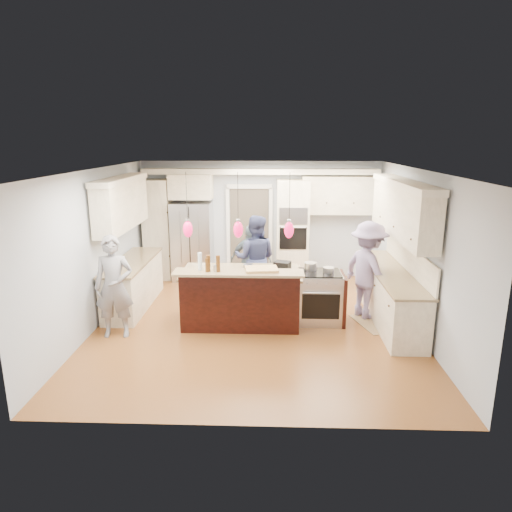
{
  "coord_description": "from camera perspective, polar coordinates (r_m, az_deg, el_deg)",
  "views": [
    {
      "loc": [
        0.29,
        -7.56,
        3.19
      ],
      "look_at": [
        0.0,
        0.35,
        1.15
      ],
      "focal_mm": 32.0,
      "sensor_mm": 36.0,
      "label": 1
    }
  ],
  "objects": [
    {
      "name": "person_range_side",
      "position": [
        8.46,
        13.82,
        -1.75
      ],
      "size": [
        1.14,
        1.33,
        1.78
      ],
      "primitive_type": "imported",
      "rotation": [
        0.0,
        0.0,
        2.09
      ],
      "color": "#8878A2",
      "rests_on": "ground"
    },
    {
      "name": "left_cabinets",
      "position": [
        9.05,
        -15.56,
        0.27
      ],
      "size": [
        0.64,
        2.3,
        2.51
      ],
      "color": "#FFEFCE",
      "rests_on": "ground"
    },
    {
      "name": "floor_rug",
      "position": [
        8.48,
        14.86,
        -8.1
      ],
      "size": [
        0.89,
        1.09,
        0.01
      ],
      "primitive_type": "cube",
      "rotation": [
        0.0,
        0.0,
        0.3
      ],
      "color": "#947E51",
      "rests_on": "ground"
    },
    {
      "name": "room_shell",
      "position": [
        7.69,
        -0.09,
        4.18
      ],
      "size": [
        5.54,
        6.04,
        2.72
      ],
      "color": "#B2BCC6",
      "rests_on": "ground"
    },
    {
      "name": "beer_bottle_b",
      "position": [
        7.3,
        -4.76,
        -0.97
      ],
      "size": [
        0.09,
        0.09,
        0.27
      ],
      "primitive_type": "cylinder",
      "rotation": [
        0.0,
        0.0,
        0.36
      ],
      "color": "#4F2D0E",
      "rests_on": "kitchen_island"
    },
    {
      "name": "drink_can",
      "position": [
        7.33,
        -5.11,
        -1.55
      ],
      "size": [
        0.07,
        0.07,
        0.11
      ],
      "primitive_type": "cylinder",
      "rotation": [
        0.0,
        0.0,
        0.15
      ],
      "color": "#B7B7BC",
      "rests_on": "kitchen_island"
    },
    {
      "name": "oven_column",
      "position": [
        10.44,
        4.58,
        3.14
      ],
      "size": [
        0.72,
        0.69,
        2.3
      ],
      "color": "#FFEFCE",
      "rests_on": "ground"
    },
    {
      "name": "island_range",
      "position": [
        8.23,
        8.09,
        -5.11
      ],
      "size": [
        0.82,
        0.71,
        0.92
      ],
      "color": "#B7B7BC",
      "rests_on": "ground"
    },
    {
      "name": "pot_large",
      "position": [
        8.19,
        6.82,
        -1.27
      ],
      "size": [
        0.23,
        0.23,
        0.13
      ],
      "primitive_type": "cylinder",
      "color": "#B7B7BC",
      "rests_on": "island_range"
    },
    {
      "name": "right_counter_run",
      "position": [
        8.43,
        16.84,
        -0.86
      ],
      "size": [
        0.64,
        3.1,
        2.51
      ],
      "color": "#FFEFCE",
      "rests_on": "ground"
    },
    {
      "name": "pot_small",
      "position": [
        8.06,
        9.05,
        -1.73
      ],
      "size": [
        0.19,
        0.19,
        0.09
      ],
      "primitive_type": "cylinder",
      "color": "#B7B7BC",
      "rests_on": "island_range"
    },
    {
      "name": "person_far_right",
      "position": [
        9.49,
        -0.63,
        -0.53
      ],
      "size": [
        0.91,
        0.49,
        1.47
      ],
      "primitive_type": "imported",
      "rotation": [
        0.0,
        0.0,
        2.98
      ],
      "color": "slate",
      "rests_on": "ground"
    },
    {
      "name": "cutting_board",
      "position": [
        7.39,
        0.69,
        -1.66
      ],
      "size": [
        0.56,
        0.43,
        0.04
      ],
      "primitive_type": "cube",
      "rotation": [
        0.0,
        0.0,
        0.13
      ],
      "color": "tan",
      "rests_on": "kitchen_island"
    },
    {
      "name": "refrigerator",
      "position": [
        10.61,
        -7.95,
        1.85
      ],
      "size": [
        0.9,
        0.7,
        1.8
      ],
      "primitive_type": "cube",
      "color": "#B7B7BC",
      "rests_on": "ground"
    },
    {
      "name": "person_bar_end",
      "position": [
        7.79,
        -17.32,
        -3.7
      ],
      "size": [
        0.67,
        0.48,
        1.71
      ],
      "primitive_type": "imported",
      "rotation": [
        0.0,
        0.0,
        0.12
      ],
      "color": "gray",
      "rests_on": "ground"
    },
    {
      "name": "pendant_lights",
      "position": [
        7.2,
        -2.24,
        3.35
      ],
      "size": [
        1.75,
        0.15,
        1.03
      ],
      "color": "black",
      "rests_on": "ground"
    },
    {
      "name": "kitchen_island",
      "position": [
        8.11,
        -1.82,
        -5.03
      ],
      "size": [
        2.1,
        1.46,
        1.12
      ],
      "color": "black",
      "rests_on": "ground"
    },
    {
      "name": "back_upper_cabinets",
      "position": [
        10.48,
        -3.62,
        6.08
      ],
      "size": [
        5.3,
        0.61,
        2.54
      ],
      "color": "#FFEFCE",
      "rests_on": "ground"
    },
    {
      "name": "ground_plane",
      "position": [
        8.21,
        -0.09,
        -8.41
      ],
      "size": [
        6.0,
        6.0,
        0.0
      ],
      "primitive_type": "plane",
      "color": "#A15D2C",
      "rests_on": "ground"
    },
    {
      "name": "water_bottle",
      "position": [
        7.42,
        -7.02,
        -0.69
      ],
      "size": [
        0.07,
        0.07,
        0.29
      ],
      "primitive_type": "cylinder",
      "rotation": [
        0.0,
        0.0,
        0.03
      ],
      "color": "silver",
      "rests_on": "kitchen_island"
    },
    {
      "name": "beer_bottle_a",
      "position": [
        7.32,
        -6.15,
        -1.13
      ],
      "size": [
        0.07,
        0.07,
        0.23
      ],
      "primitive_type": "cylinder",
      "rotation": [
        0.0,
        0.0,
        0.3
      ],
      "color": "#4F2D0E",
      "rests_on": "kitchen_island"
    },
    {
      "name": "beer_bottle_c",
      "position": [
        7.34,
        -5.99,
        -0.92
      ],
      "size": [
        0.07,
        0.07,
        0.27
      ],
      "primitive_type": "cylinder",
      "rotation": [
        0.0,
        0.0,
        -0.01
      ],
      "color": "#4F2D0E",
      "rests_on": "kitchen_island"
    },
    {
      "name": "person_far_left",
      "position": [
        9.08,
        -0.11,
        -0.34
      ],
      "size": [
        0.93,
        0.77,
        1.75
      ],
      "primitive_type": "imported",
      "rotation": [
        0.0,
        0.0,
        3.01
      ],
      "color": "navy",
      "rests_on": "ground"
    }
  ]
}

